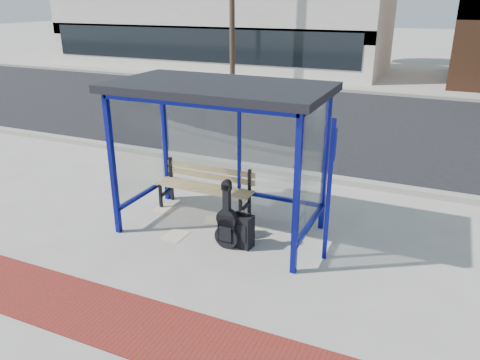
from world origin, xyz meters
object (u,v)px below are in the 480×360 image
at_px(bench, 206,185).
at_px(backpack, 241,225).
at_px(guitar_bag, 227,225).
at_px(suitcase, 242,231).

height_order(bench, backpack, bench).
relative_size(guitar_bag, backpack, 2.60).
relative_size(bench, guitar_bag, 1.71).
distance_m(bench, guitar_bag, 1.46).
relative_size(bench, suitcase, 3.12).
distance_m(suitcase, backpack, 0.35).
xyz_separation_m(suitcase, backpack, (-0.16, 0.31, -0.07)).
relative_size(bench, backpack, 4.44).
height_order(guitar_bag, suitcase, guitar_bag).
bearing_deg(bench, guitar_bag, -49.14).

